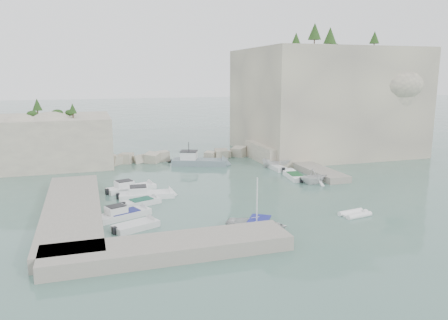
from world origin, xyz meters
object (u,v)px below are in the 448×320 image
object	(u,v)px
rowboat	(257,229)
tender_east_a	(314,183)
tender_east_d	(277,168)
motorboat_d	(124,218)
tender_east_b	(295,178)
motorboat_a	(131,191)
motorboat_c	(142,205)
tender_east_c	(277,169)
work_boat	(200,165)
motorboat_b	(147,197)
inflatable_dinghy	(355,216)
motorboat_e	(136,229)

from	to	relation	value
rowboat	tender_east_a	distance (m)	17.68
rowboat	tender_east_d	distance (m)	25.18
tender_east_a	rowboat	bearing A→B (deg)	129.57
motorboat_d	tender_east_b	size ratio (longest dim) A/B	1.10
motorboat_a	motorboat_c	bearing A→B (deg)	-103.68
rowboat	tender_east_c	size ratio (longest dim) A/B	1.22
rowboat	tender_east_d	bearing A→B (deg)	5.24
tender_east_a	motorboat_a	bearing A→B (deg)	75.54
work_boat	motorboat_a	bearing A→B (deg)	-111.87
tender_east_d	work_boat	size ratio (longest dim) A/B	0.47
rowboat	tender_east_b	size ratio (longest dim) A/B	1.04
motorboat_b	tender_east_d	size ratio (longest dim) A/B	1.54
tender_east_c	motorboat_b	bearing A→B (deg)	112.52
inflatable_dinghy	tender_east_c	xyz separation A→B (m)	(1.41, 20.73, 0.00)
motorboat_a	rowboat	size ratio (longest dim) A/B	1.15
tender_east_d	tender_east_c	bearing A→B (deg)	177.08
inflatable_dinghy	tender_east_c	distance (m)	20.77
motorboat_a	tender_east_a	world-z (taller)	tender_east_a
motorboat_a	motorboat_c	world-z (taller)	motorboat_a
work_boat	inflatable_dinghy	bearing A→B (deg)	-51.34
rowboat	tender_east_d	size ratio (longest dim) A/B	1.26
motorboat_b	work_boat	bearing A→B (deg)	61.43
motorboat_e	tender_east_b	world-z (taller)	same
motorboat_c	tender_east_b	xyz separation A→B (m)	(19.97, 5.68, 0.00)
motorboat_b	tender_east_d	xyz separation A→B (m)	(19.57, 9.62, 0.00)
motorboat_c	tender_east_c	distance (m)	22.91
rowboat	work_boat	xyz separation A→B (m)	(2.01, 27.25, 0.00)
tender_east_c	inflatable_dinghy	bearing A→B (deg)	174.21
tender_east_b	work_boat	bearing A→B (deg)	46.27
motorboat_b	tender_east_c	bearing A→B (deg)	29.19
motorboat_b	motorboat_d	size ratio (longest dim) A/B	1.15
motorboat_d	tender_east_a	world-z (taller)	tender_east_a
tender_east_d	motorboat_c	bearing A→B (deg)	143.40
motorboat_b	motorboat_c	world-z (taller)	motorboat_b
tender_east_a	tender_east_c	world-z (taller)	tender_east_a
motorboat_c	tender_east_d	distance (m)	23.77
motorboat_d	motorboat_e	bearing A→B (deg)	-101.14
work_boat	motorboat_b	bearing A→B (deg)	-101.43
motorboat_e	tender_east_a	xyz separation A→B (m)	(22.29, 9.45, 0.00)
motorboat_a	motorboat_e	distance (m)	12.77
motorboat_e	tender_east_c	distance (m)	27.98
tender_east_b	motorboat_c	bearing A→B (deg)	112.86
motorboat_a	tender_east_a	bearing A→B (deg)	-26.47
motorboat_c	motorboat_e	bearing A→B (deg)	-122.64
tender_east_d	tender_east_a	bearing A→B (deg)	-154.23
motorboat_c	tender_east_a	world-z (taller)	tender_east_a
motorboat_a	tender_east_b	xyz separation A→B (m)	(20.38, -0.14, 0.00)
motorboat_d	tender_east_a	distance (m)	23.78
work_boat	motorboat_d	bearing A→B (deg)	-99.17
motorboat_b	rowboat	size ratio (longest dim) A/B	1.21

